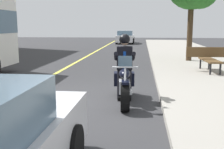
{
  "coord_description": "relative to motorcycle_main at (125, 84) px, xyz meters",
  "views": [
    {
      "loc": [
        7.14,
        1.51,
        1.95
      ],
      "look_at": [
        0.27,
        0.78,
        0.75
      ],
      "focal_mm": 45.34,
      "sensor_mm": 36.0,
      "label": 1
    }
  ],
  "objects": [
    {
      "name": "motorcycle_main",
      "position": [
        0.0,
        0.0,
        0.0
      ],
      "size": [
        2.22,
        0.7,
        1.26
      ],
      "color": "black",
      "rests_on": "ground_plane"
    },
    {
      "name": "lane_center_stripe",
      "position": [
        -0.02,
        -3.08,
        -0.45
      ],
      "size": [
        60.0,
        0.16,
        0.01
      ],
      "primitive_type": "cube",
      "color": "#E5DB4C",
      "rests_on": "ground_plane"
    },
    {
      "name": "rider_main",
      "position": [
        -0.19,
        -0.02,
        0.58
      ],
      "size": [
        0.65,
        0.58,
        1.74
      ],
      "color": "black",
      "rests_on": "ground_plane"
    },
    {
      "name": "bench_sidewalk",
      "position": [
        -4.42,
        3.11,
        0.26
      ],
      "size": [
        1.82,
        1.8,
        0.95
      ],
      "color": "brown",
      "rests_on": "sidewalk_curb"
    },
    {
      "name": "ground_plane",
      "position": [
        -0.02,
        -1.08,
        -0.45
      ],
      "size": [
        80.0,
        80.0,
        0.0
      ],
      "primitive_type": "plane",
      "color": "#333335"
    },
    {
      "name": "car_silver",
      "position": [
        -24.54,
        -1.43,
        0.24
      ],
      "size": [
        4.6,
        1.92,
        1.4
      ],
      "color": "white",
      "rests_on": "ground_plane"
    }
  ]
}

